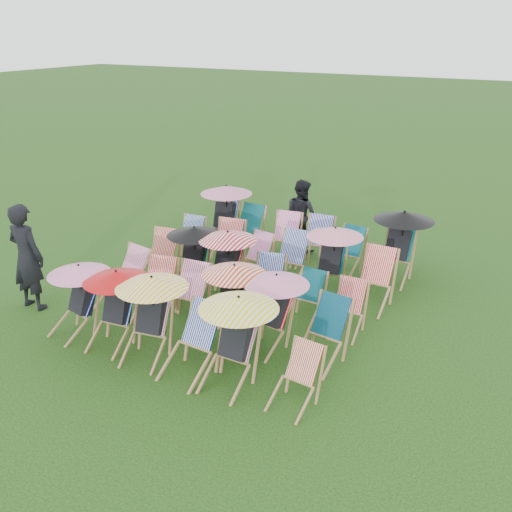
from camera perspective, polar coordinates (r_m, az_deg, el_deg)
The scene contains 33 objects.
ground at distance 10.56m, azimuth -1.37°, elevation -4.88°, with size 100.00×100.00×0.00m, color black.
deckchair_0 at distance 9.81m, azimuth -17.54°, elevation -4.05°, with size 1.02×1.09×1.21m.
deckchair_1 at distance 9.31m, azimuth -14.06°, elevation -4.98°, with size 1.05×1.12×1.25m.
deckchair_2 at distance 8.84m, azimuth -10.70°, elevation -5.95°, with size 1.10×1.20×1.31m.
deckchair_3 at distance 8.43m, azimuth -6.53°, elevation -8.62°, with size 0.73×0.98×1.01m.
deckchair_4 at distance 8.06m, azimuth -2.36°, elevation -8.37°, with size 1.13×1.17×1.34m.
deckchair_5 at distance 7.81m, azimuth 3.98°, elevation -12.13°, with size 0.62×0.80×0.82m.
deckchair_6 at distance 10.62m, azimuth -13.18°, elevation -2.26°, with size 0.84×1.05×1.03m.
deckchair_7 at distance 10.13m, azimuth -10.07°, elevation -3.40°, with size 0.81×1.01×0.97m.
deckchair_8 at distance 9.82m, azimuth -7.07°, elevation -4.03°, with size 0.72×0.96×0.99m.
deckchair_9 at distance 9.27m, azimuth -2.61°, elevation -4.42°, with size 1.05×1.12×1.24m.
deckchair_10 at distance 8.97m, azimuth 1.45°, elevation -5.42°, with size 1.04×1.10×1.23m.
deckchair_11 at distance 8.72m, azimuth 6.62°, elevation -7.67°, with size 0.75×0.96×0.97m.
deckchair_12 at distance 11.48m, azimuth -9.72°, elevation -0.19°, with size 0.78×0.99×0.99m.
deckchair_13 at distance 10.96m, azimuth -6.49°, elevation -0.15°, with size 1.06×1.13×1.25m.
deckchair_14 at distance 10.60m, azimuth -3.27°, elevation -0.74°, with size 1.08×1.13×1.29m.
deckchair_15 at distance 10.22m, azimuth 0.97°, elevation -2.91°, with size 0.78×0.97×0.94m.
deckchair_16 at distance 9.90m, azimuth 4.96°, elevation -4.21°, with size 0.57×0.78×0.83m.
deckchair_17 at distance 9.60m, azimuth 9.05°, elevation -5.26°, with size 0.58×0.80×0.84m.
deckchair_18 at distance 12.39m, azimuth -6.99°, elevation 1.53°, with size 0.65×0.88×0.93m.
deckchair_19 at distance 11.82m, azimuth -3.13°, elevation 0.85°, with size 0.80×1.02×1.01m.
deckchair_20 at distance 11.46m, azimuth -0.33°, elevation -0.16°, with size 0.73×0.91×0.89m.
deckchair_21 at distance 11.23m, azimuth 3.25°, elevation -0.37°, with size 0.68×0.93×1.00m.
deckchair_22 at distance 10.88m, azimuth 7.45°, elevation -0.33°, with size 1.07×1.15×1.27m.
deckchair_23 at distance 10.53m, azimuth 11.60°, elevation -2.35°, with size 0.70×0.96×1.02m.
deckchair_24 at distance 13.13m, azimuth -3.31°, elevation 4.13°, with size 1.18×1.28×1.40m.
deckchair_25 at distance 12.76m, azimuth -1.14°, elevation 2.54°, with size 0.69×0.95×1.02m.
deckchair_26 at distance 12.37m, azimuth 2.78°, elevation 1.78°, with size 0.78×0.99×0.99m.
deckchair_27 at distance 12.16m, azimuth 5.99°, elevation 1.34°, with size 0.75×0.98×0.99m.
deckchair_28 at distance 11.83m, azimuth 8.96°, elevation 0.38°, with size 0.71×0.91×0.92m.
deckchair_29 at distance 11.66m, azimuth 13.98°, elevation 1.12°, with size 1.18×1.23×1.41m.
person_left at distance 10.86m, azimuth -21.94°, elevation -0.10°, with size 0.72×0.47×1.96m, color black.
person_rear at distance 12.87m, azimuth 4.55°, elevation 4.09°, with size 0.79×0.62×1.63m, color black.
Camera 1 is at (4.73, -8.12, 4.81)m, focal length 40.00 mm.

